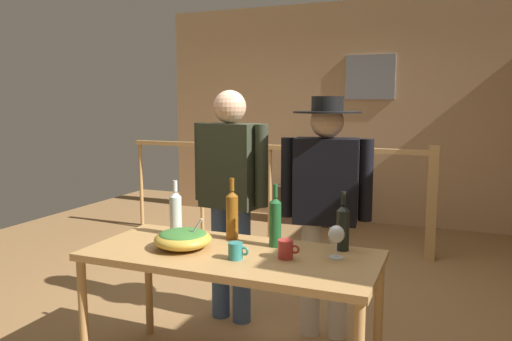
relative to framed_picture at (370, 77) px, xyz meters
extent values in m
plane|color=olive|center=(-0.15, -3.02, -1.88)|extent=(8.00, 8.00, 0.00)
cube|color=tan|center=(-0.15, 0.06, -0.46)|extent=(5.34, 0.10, 2.84)
cube|color=gray|center=(0.00, 0.00, 0.00)|extent=(0.62, 0.03, 0.56)
cylinder|color=#B2844C|center=(-2.57, -1.32, -1.36)|extent=(0.04, 0.04, 1.05)
cylinder|color=#B2844C|center=(-1.72, -1.32, -1.36)|extent=(0.04, 0.04, 1.05)
cylinder|color=#B2844C|center=(-0.86, -1.32, -1.36)|extent=(0.04, 0.04, 1.05)
cylinder|color=#B2844C|center=(0.00, -1.32, -1.36)|extent=(0.04, 0.04, 1.05)
cylinder|color=#B2844C|center=(0.85, -1.32, -1.36)|extent=(0.04, 0.04, 1.05)
cube|color=#B2844C|center=(-0.86, -1.32, -0.81)|extent=(3.51, 0.07, 0.05)
cube|color=#B2844C|center=(0.85, -1.32, -1.31)|extent=(0.10, 0.10, 1.15)
cube|color=#38281E|center=(-0.67, -0.29, -1.64)|extent=(0.90, 0.40, 0.49)
cube|color=black|center=(-0.67, -0.29, -1.39)|extent=(0.20, 0.12, 0.02)
cylinder|color=black|center=(-0.67, -0.29, -1.34)|extent=(0.03, 0.03, 0.08)
cube|color=black|center=(-0.67, -0.32, -1.15)|extent=(0.47, 0.06, 0.29)
cube|color=black|center=(-0.67, -0.35, -1.15)|extent=(0.43, 0.01, 0.26)
cube|color=#B2844C|center=(-0.08, -4.03, -1.15)|extent=(1.60, 0.71, 0.04)
cylinder|color=#B2844C|center=(-0.84, -4.34, -1.52)|extent=(0.05, 0.05, 0.71)
cylinder|color=#B2844C|center=(-0.84, -3.72, -1.52)|extent=(0.05, 0.05, 0.71)
cylinder|color=#B2844C|center=(0.68, -3.72, -1.52)|extent=(0.05, 0.05, 0.71)
ellipsoid|color=gold|center=(-0.36, -4.07, -1.08)|extent=(0.32, 0.32, 0.10)
ellipsoid|color=#38702D|center=(-0.36, -4.07, -1.05)|extent=(0.26, 0.26, 0.05)
cylinder|color=silver|center=(-0.29, -4.07, -1.03)|extent=(0.12, 0.01, 0.17)
cylinder|color=silver|center=(0.47, -3.92, -1.12)|extent=(0.08, 0.08, 0.01)
cylinder|color=silver|center=(0.47, -3.92, -1.08)|extent=(0.01, 0.01, 0.08)
ellipsoid|color=silver|center=(0.47, -3.92, -1.00)|extent=(0.09, 0.09, 0.09)
cylinder|color=brown|center=(-0.19, -3.79, -1.00)|extent=(0.07, 0.07, 0.26)
cone|color=brown|center=(-0.19, -3.79, -0.85)|extent=(0.07, 0.07, 0.03)
cylinder|color=brown|center=(-0.19, -3.79, -0.80)|extent=(0.03, 0.03, 0.08)
cylinder|color=silver|center=(-0.55, -3.83, -1.01)|extent=(0.07, 0.07, 0.24)
cone|color=silver|center=(-0.55, -3.83, -0.87)|extent=(0.07, 0.07, 0.03)
cylinder|color=silver|center=(-0.55, -3.83, -0.82)|extent=(0.03, 0.03, 0.07)
cylinder|color=black|center=(0.47, -3.76, -1.02)|extent=(0.07, 0.07, 0.22)
cone|color=black|center=(0.47, -3.76, -0.89)|extent=(0.07, 0.07, 0.03)
cylinder|color=black|center=(0.47, -3.76, -0.84)|extent=(0.03, 0.03, 0.07)
cylinder|color=#1E5628|center=(0.11, -3.84, -1.00)|extent=(0.07, 0.07, 0.25)
cone|color=#1E5628|center=(0.11, -3.84, -0.86)|extent=(0.07, 0.07, 0.03)
cylinder|color=#1E5628|center=(0.11, -3.84, -0.81)|extent=(0.03, 0.03, 0.08)
cylinder|color=#B7332D|center=(0.23, -4.02, -1.08)|extent=(0.08, 0.08, 0.10)
torus|color=#B7332D|center=(0.28, -4.02, -1.07)|extent=(0.05, 0.01, 0.05)
cylinder|color=teal|center=(-0.01, -4.13, -1.08)|extent=(0.08, 0.08, 0.09)
torus|color=teal|center=(0.04, -4.13, -1.08)|extent=(0.05, 0.01, 0.05)
cylinder|color=#3D5684|center=(-0.34, -3.31, -1.47)|extent=(0.13, 0.13, 0.83)
cylinder|color=#3D5684|center=(-0.51, -3.28, -1.47)|extent=(0.13, 0.13, 0.83)
cube|color=#2D3323|center=(-0.42, -3.30, -0.76)|extent=(0.43, 0.27, 0.59)
cylinder|color=#2D3323|center=(-0.17, -3.33, -0.74)|extent=(0.09, 0.09, 0.56)
cylinder|color=#2D3323|center=(-0.67, -3.26, -0.74)|extent=(0.09, 0.09, 0.56)
sphere|color=#D8A884|center=(-0.42, -3.30, -0.35)|extent=(0.23, 0.23, 0.23)
cylinder|color=beige|center=(0.35, -3.28, -1.49)|extent=(0.13, 0.13, 0.78)
cylinder|color=beige|center=(0.17, -3.31, -1.49)|extent=(0.13, 0.13, 0.78)
cube|color=black|center=(0.26, -3.30, -0.82)|extent=(0.43, 0.27, 0.55)
cylinder|color=black|center=(0.51, -3.26, -0.81)|extent=(0.09, 0.09, 0.53)
cylinder|color=black|center=(0.01, -3.33, -0.81)|extent=(0.09, 0.09, 0.53)
sphere|color=#D8A884|center=(0.26, -3.30, -0.44)|extent=(0.22, 0.22, 0.22)
cylinder|color=black|center=(0.26, -3.30, -0.38)|extent=(0.44, 0.44, 0.01)
cylinder|color=black|center=(0.26, -3.30, -0.33)|extent=(0.20, 0.20, 0.10)
camera|label=1|loc=(1.01, -6.38, -0.32)|focal=34.41mm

